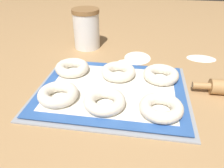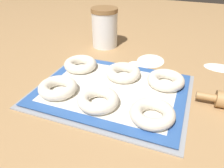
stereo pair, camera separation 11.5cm
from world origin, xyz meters
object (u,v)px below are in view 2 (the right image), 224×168
object	(u,v)px
baking_tray	(112,90)
bagel_back_right	(166,80)
bagel_back_center	(123,73)
bagel_front_right	(152,113)
bagel_back_left	(80,64)
bagel_front_center	(98,100)
flour_canister	(105,28)
bagel_front_left	(58,88)

from	to	relation	value
baking_tray	bagel_back_right	size ratio (longest dim) A/B	4.04
bagel_back_center	bagel_front_right	bearing A→B (deg)	-52.05
bagel_back_left	bagel_back_right	xyz separation A→B (m)	(0.29, -0.00, 0.00)
baking_tray	bagel_back_left	bearing A→B (deg)	151.43
bagel_front_right	bagel_back_center	bearing A→B (deg)	127.95
bagel_front_center	bagel_back_center	world-z (taller)	same
bagel_front_right	flour_canister	world-z (taller)	flour_canister
bagel_front_right	bagel_back_left	bearing A→B (deg)	149.25
flour_canister	bagel_back_right	bearing A→B (deg)	-39.15
bagel_back_center	flour_canister	xyz separation A→B (m)	(-0.17, 0.25, 0.05)
bagel_front_left	bagel_back_left	distance (m)	0.15
baking_tray	bagel_back_center	size ratio (longest dim) A/B	4.04
bagel_front_left	bagel_back_right	xyz separation A→B (m)	(0.28, 0.15, 0.00)
bagel_front_right	bagel_back_right	xyz separation A→B (m)	(0.00, 0.17, 0.00)
bagel_front_left	bagel_back_center	distance (m)	0.21
bagel_front_center	bagel_back_left	bearing A→B (deg)	130.28
bagel_front_left	bagel_back_center	size ratio (longest dim) A/B	1.00
bagel_back_left	bagel_back_center	size ratio (longest dim) A/B	1.00
bagel_back_left	bagel_back_center	xyz separation A→B (m)	(0.16, -0.00, 0.00)
bagel_front_left	bagel_back_left	world-z (taller)	same
baking_tray	bagel_back_left	size ratio (longest dim) A/B	4.04
bagel_back_right	baking_tray	bearing A→B (deg)	-151.19
flour_canister	baking_tray	bearing A→B (deg)	-64.05
baking_tray	bagel_front_left	distance (m)	0.16
baking_tray	bagel_front_right	size ratio (longest dim) A/B	4.04
bagel_front_left	flour_canister	world-z (taller)	flour_canister
bagel_front_left	bagel_front_right	xyz separation A→B (m)	(0.28, -0.02, 0.00)
bagel_front_left	bagel_back_left	bearing A→B (deg)	93.64
bagel_front_center	bagel_front_right	size ratio (longest dim) A/B	1.00
bagel_front_left	flour_canister	xyz separation A→B (m)	(-0.02, 0.40, 0.05)
bagel_back_right	flour_canister	size ratio (longest dim) A/B	0.69
flour_canister	bagel_back_center	bearing A→B (deg)	-56.09
bagel_front_left	bagel_back_left	xyz separation A→B (m)	(-0.01, 0.15, 0.00)
bagel_front_left	bagel_front_center	distance (m)	0.13
bagel_front_left	flour_canister	bearing A→B (deg)	92.99
bagel_back_left	bagel_back_right	distance (m)	0.29
baking_tray	bagel_front_left	xyz separation A→B (m)	(-0.14, -0.07, 0.02)
bagel_back_right	bagel_back_center	bearing A→B (deg)	-179.28
baking_tray	bagel_back_left	distance (m)	0.17
bagel_front_left	bagel_front_center	bearing A→B (deg)	-5.27
baking_tray	bagel_front_center	world-z (taller)	bagel_front_center
bagel_front_center	bagel_front_right	bearing A→B (deg)	-1.53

